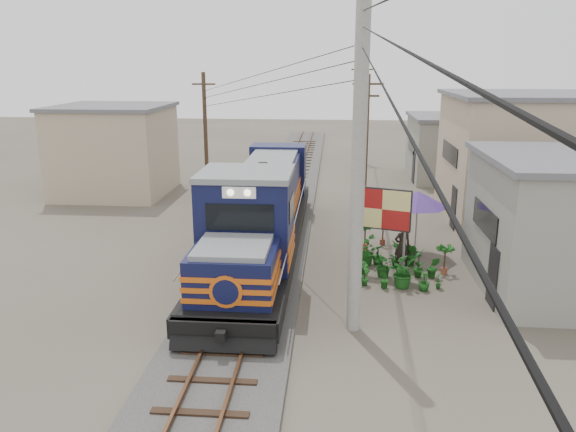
# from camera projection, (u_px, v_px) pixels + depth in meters

# --- Properties ---
(ground) EXTENTS (120.00, 120.00, 0.00)m
(ground) POSITION_uv_depth(u_px,v_px,m) (239.00, 317.00, 17.40)
(ground) COLOR #473F35
(ground) RESTS_ON ground
(ballast) EXTENTS (3.60, 70.00, 0.16)m
(ballast) POSITION_uv_depth(u_px,v_px,m) (273.00, 224.00, 26.98)
(ballast) COLOR #595651
(ballast) RESTS_ON ground
(track) EXTENTS (1.15, 70.00, 0.12)m
(track) POSITION_uv_depth(u_px,v_px,m) (273.00, 220.00, 26.93)
(track) COLOR #51331E
(track) RESTS_ON ground
(locomotive) EXTENTS (3.04, 16.53, 4.10)m
(locomotive) POSITION_uv_depth(u_px,v_px,m) (262.00, 213.00, 22.38)
(locomotive) COLOR black
(locomotive) RESTS_ON ground
(utility_pole_main) EXTENTS (0.40, 0.40, 10.00)m
(utility_pole_main) POSITION_uv_depth(u_px,v_px,m) (358.00, 162.00, 15.30)
(utility_pole_main) COLOR #9E9B93
(utility_pole_main) RESTS_ON ground
(wooden_pole_mid) EXTENTS (1.60, 0.24, 7.00)m
(wooden_pole_mid) POSITION_uv_depth(u_px,v_px,m) (366.00, 139.00, 29.50)
(wooden_pole_mid) COLOR #4C3826
(wooden_pole_mid) RESTS_ON ground
(wooden_pole_far) EXTENTS (1.60, 0.24, 7.50)m
(wooden_pole_far) POSITION_uv_depth(u_px,v_px,m) (361.00, 111.00, 42.85)
(wooden_pole_far) COLOR #4C3826
(wooden_pole_far) RESTS_ON ground
(wooden_pole_left) EXTENTS (1.60, 0.24, 7.00)m
(wooden_pole_left) POSITION_uv_depth(u_px,v_px,m) (205.00, 128.00, 34.09)
(wooden_pole_left) COLOR #4C3826
(wooden_pole_left) RESTS_ON ground
(power_lines) EXTENTS (9.65, 19.00, 3.30)m
(power_lines) POSITION_uv_depth(u_px,v_px,m) (265.00, 63.00, 23.54)
(power_lines) COLOR black
(power_lines) RESTS_ON ground
(shophouse_mid) EXTENTS (8.40, 7.35, 6.20)m
(shophouse_mid) POSITION_uv_depth(u_px,v_px,m) (534.00, 158.00, 27.10)
(shophouse_mid) COLOR tan
(shophouse_mid) RESTS_ON ground
(shophouse_back) EXTENTS (6.30, 6.30, 4.20)m
(shophouse_back) POSITION_uv_depth(u_px,v_px,m) (458.00, 147.00, 37.09)
(shophouse_back) COLOR gray
(shophouse_back) RESTS_ON ground
(shophouse_left) EXTENTS (6.30, 6.30, 5.20)m
(shophouse_left) POSITION_uv_depth(u_px,v_px,m) (114.00, 150.00, 32.85)
(shophouse_left) COLOR tan
(shophouse_left) RESTS_ON ground
(billboard) EXTENTS (2.04, 0.78, 3.26)m
(billboard) POSITION_uv_depth(u_px,v_px,m) (382.00, 211.00, 20.28)
(billboard) COLOR #99999E
(billboard) RESTS_ON ground
(market_umbrella) EXTENTS (2.87, 2.87, 2.67)m
(market_umbrella) POSITION_uv_depth(u_px,v_px,m) (418.00, 199.00, 22.32)
(market_umbrella) COLOR black
(market_umbrella) RESTS_ON ground
(vendor) EXTENTS (0.74, 0.59, 1.77)m
(vendor) POSITION_uv_depth(u_px,v_px,m) (402.00, 246.00, 21.25)
(vendor) COLOR black
(vendor) RESTS_ON ground
(plant_nursery) EXTENTS (3.17, 3.31, 1.14)m
(plant_nursery) POSITION_uv_depth(u_px,v_px,m) (389.00, 262.00, 20.64)
(plant_nursery) COLOR #174E16
(plant_nursery) RESTS_ON ground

